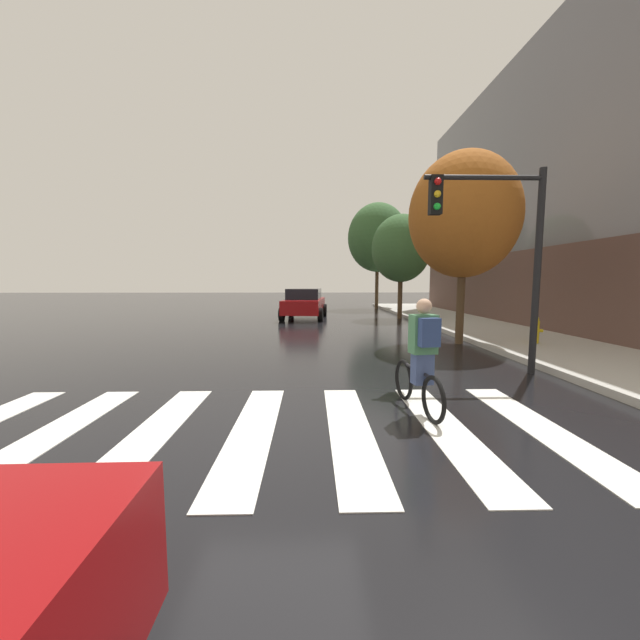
# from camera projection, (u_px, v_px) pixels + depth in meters

# --- Properties ---
(ground_plane) EXTENTS (120.00, 120.00, 0.00)m
(ground_plane) POSITION_uv_depth(u_px,v_px,m) (272.00, 431.00, 4.79)
(ground_plane) COLOR black
(crosswalk_stripes) EXTENTS (8.14, 3.48, 0.01)m
(crosswalk_stripes) POSITION_uv_depth(u_px,v_px,m) (253.00, 431.00, 4.78)
(crosswalk_stripes) COLOR silver
(crosswalk_stripes) RESTS_ON ground
(sedan_mid) EXTENTS (2.48, 4.69, 1.56)m
(sedan_mid) POSITION_uv_depth(u_px,v_px,m) (304.00, 303.00, 19.24)
(sedan_mid) COLOR maroon
(sedan_mid) RESTS_ON ground
(cyclist) EXTENTS (0.39, 1.70, 1.69)m
(cyclist) POSITION_uv_depth(u_px,v_px,m) (422.00, 357.00, 5.36)
(cyclist) COLOR black
(cyclist) RESTS_ON ground
(traffic_light_near) EXTENTS (2.47, 0.28, 4.20)m
(traffic_light_near) POSITION_uv_depth(u_px,v_px,m) (499.00, 236.00, 7.50)
(traffic_light_near) COLOR black
(traffic_light_near) RESTS_ON ground
(fire_hydrant) EXTENTS (0.33, 0.22, 0.78)m
(fire_hydrant) POSITION_uv_depth(u_px,v_px,m) (535.00, 330.00, 10.70)
(fire_hydrant) COLOR gold
(fire_hydrant) RESTS_ON sidewalk
(street_tree_near) EXTENTS (3.25, 3.25, 5.79)m
(street_tree_near) POSITION_uv_depth(u_px,v_px,m) (464.00, 216.00, 11.11)
(street_tree_near) COLOR #4C3823
(street_tree_near) RESTS_ON ground
(street_tree_mid) EXTENTS (3.02, 3.02, 5.36)m
(street_tree_mid) POSITION_uv_depth(u_px,v_px,m) (401.00, 249.00, 19.03)
(street_tree_mid) COLOR #4C3823
(street_tree_mid) RESTS_ON ground
(street_tree_far) EXTENTS (4.14, 4.14, 7.37)m
(street_tree_far) POSITION_uv_depth(u_px,v_px,m) (378.00, 238.00, 25.82)
(street_tree_far) COLOR #4C3823
(street_tree_far) RESTS_ON ground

